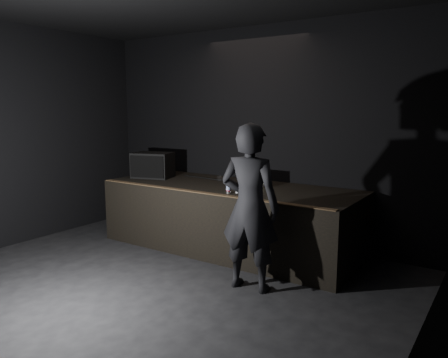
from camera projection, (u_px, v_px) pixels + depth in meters
ground at (91, 314)px, 4.68m from camera, size 7.00×7.00×0.00m
room_walls at (81, 125)px, 4.35m from camera, size 6.10×7.10×3.52m
stage_riser at (230, 217)px, 6.84m from camera, size 4.00×1.50×1.00m
riser_lip at (203, 192)px, 6.17m from camera, size 3.92×0.10×0.01m
stage_monitor at (153, 165)px, 7.50m from camera, size 0.75×0.64×0.43m
cable at (206, 178)px, 7.40m from camera, size 0.94×0.09×0.02m
laptop at (252, 183)px, 6.65m from camera, size 0.34×0.30×0.23m
beer_can at (228, 188)px, 6.12m from camera, size 0.06×0.06×0.15m
plastic_cup at (219, 178)px, 7.15m from camera, size 0.07×0.07×0.09m
wii_remote at (237, 192)px, 6.21m from camera, size 0.10×0.13×0.03m
person at (250, 208)px, 5.21m from camera, size 0.79×0.57×2.03m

